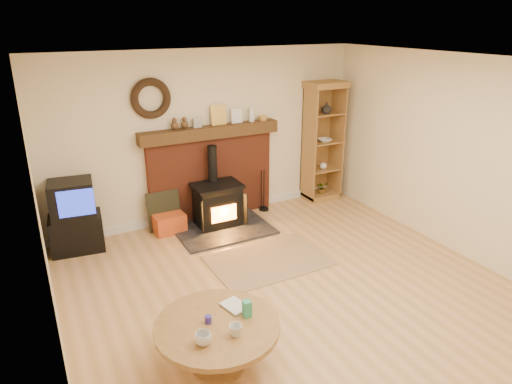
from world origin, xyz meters
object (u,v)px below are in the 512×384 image
wood_stove (218,207)px  coffee_table (218,332)px  tv_unit (75,218)px  curio_cabinet (322,142)px

wood_stove → coffee_table: bearing=-113.1°
wood_stove → tv_unit: bearing=174.4°
wood_stove → tv_unit: (-2.02, 0.20, 0.15)m
curio_cabinet → coffee_table: size_ratio=1.82×
wood_stove → tv_unit: wood_stove is taller
coffee_table → wood_stove: bearing=66.9°
wood_stove → curio_cabinet: bearing=7.9°
tv_unit → coffee_table: size_ratio=0.89×
tv_unit → curio_cabinet: bearing=1.2°
wood_stove → curio_cabinet: 2.20m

